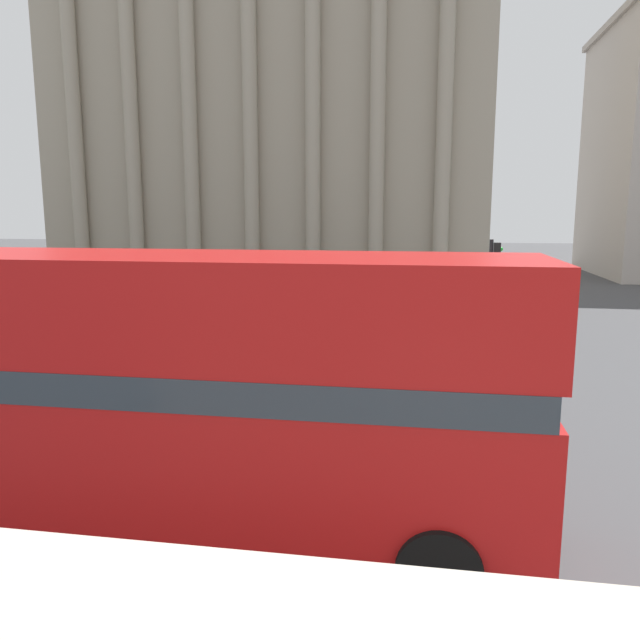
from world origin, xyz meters
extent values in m
cylinder|color=black|center=(-0.07, 7.49, 0.54)|extent=(1.08, 0.22, 1.08)
cylinder|color=black|center=(-0.07, 4.98, 0.54)|extent=(1.08, 0.22, 1.08)
cube|color=#B71414|center=(-4.11, 6.23, 1.46)|extent=(10.88, 2.51, 1.83)
cube|color=#2D3842|center=(-4.11, 6.23, 2.60)|extent=(10.66, 2.53, 0.45)
cube|color=#B71414|center=(-4.11, 6.23, 3.56)|extent=(10.88, 2.51, 1.47)
cube|color=#A39984|center=(-11.03, 43.01, 11.86)|extent=(28.85, 13.60, 23.72)
cylinder|color=#A39984|center=(-22.57, 35.76, 10.08)|extent=(0.90, 0.90, 20.16)
cylinder|color=#A39984|center=(-18.72, 35.76, 10.08)|extent=(0.90, 0.90, 20.16)
cylinder|color=#A39984|center=(-14.88, 35.76, 10.08)|extent=(0.90, 0.90, 20.16)
cylinder|color=#A39984|center=(-11.03, 35.76, 10.08)|extent=(0.90, 0.90, 20.16)
cylinder|color=#A39984|center=(-7.18, 35.76, 10.08)|extent=(0.90, 0.90, 20.16)
cylinder|color=#A39984|center=(-3.34, 35.76, 10.08)|extent=(0.90, 0.90, 20.16)
cylinder|color=#A39984|center=(0.51, 35.76, 10.08)|extent=(0.90, 0.90, 20.16)
cylinder|color=black|center=(-3.39, 11.10, 1.78)|extent=(0.12, 0.12, 3.57)
cube|color=black|center=(-3.21, 11.10, 3.12)|extent=(0.20, 0.24, 0.70)
sphere|color=green|center=(-3.10, 11.10, 3.27)|extent=(0.14, 0.14, 0.14)
cylinder|color=black|center=(1.69, 18.16, 2.01)|extent=(0.12, 0.12, 4.02)
cube|color=black|center=(1.87, 18.16, 3.57)|extent=(0.20, 0.24, 0.70)
sphere|color=green|center=(1.98, 18.16, 3.72)|extent=(0.14, 0.14, 0.14)
cylinder|color=#282B33|center=(-4.49, 29.04, 0.44)|extent=(0.14, 0.14, 0.88)
cylinder|color=#282B33|center=(-4.31, 29.04, 0.44)|extent=(0.14, 0.14, 0.88)
cylinder|color=silver|center=(-4.40, 29.04, 1.23)|extent=(0.32, 0.32, 0.70)
sphere|color=tan|center=(-4.40, 29.04, 1.69)|extent=(0.24, 0.24, 0.24)
cylinder|color=#282B33|center=(-4.39, 26.53, 0.40)|extent=(0.14, 0.14, 0.79)
cylinder|color=#282B33|center=(-4.21, 26.53, 0.40)|extent=(0.14, 0.14, 0.79)
cylinder|color=#606638|center=(-4.30, 26.53, 1.10)|extent=(0.32, 0.32, 0.63)
sphere|color=tan|center=(-4.30, 26.53, 1.52)|extent=(0.21, 0.21, 0.21)
camera|label=1|loc=(-0.35, -2.16, 4.89)|focal=35.00mm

